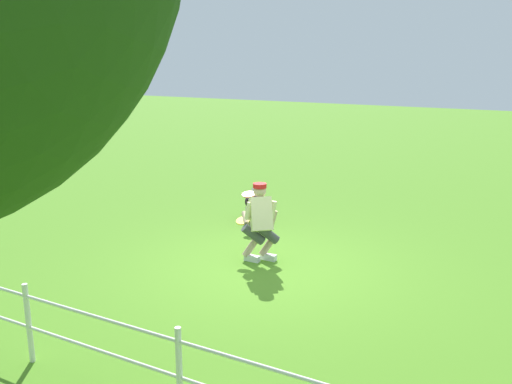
% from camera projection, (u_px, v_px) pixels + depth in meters
% --- Properties ---
extents(ground_plane, '(60.00, 60.00, 0.00)m').
position_uv_depth(ground_plane, '(265.00, 269.00, 8.70)').
color(ground_plane, '#4E8623').
extents(person, '(0.71, 0.56, 1.29)m').
position_uv_depth(person, '(260.00, 220.00, 8.90)').
color(person, silver).
rests_on(person, ground_plane).
extents(dog, '(0.56, 1.00, 0.58)m').
position_uv_depth(dog, '(251.00, 203.00, 11.13)').
color(dog, black).
rests_on(dog, ground_plane).
extents(frisbee_flying, '(0.30, 0.29, 0.09)m').
position_uv_depth(frisbee_flying, '(249.00, 194.00, 10.77)').
color(frisbee_flying, orange).
extents(frisbee_held, '(0.32, 0.31, 0.13)m').
position_uv_depth(frisbee_held, '(243.00, 221.00, 9.16)').
color(frisbee_held, yellow).
rests_on(frisbee_held, person).
extents(fence, '(14.18, 0.06, 0.92)m').
position_uv_depth(fence, '(97.00, 339.00, 5.48)').
color(fence, white).
rests_on(fence, ground_plane).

